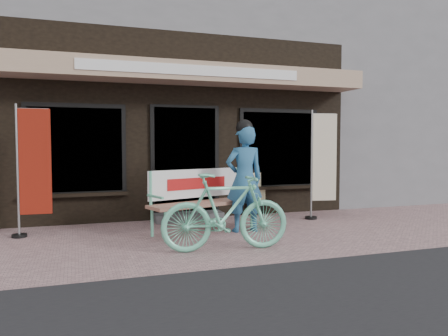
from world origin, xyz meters
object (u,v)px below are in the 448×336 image
object	(u,v)px
bench	(201,195)
menu_stand	(256,191)
person	(244,177)
nobori_cream	(322,163)
nobori_red	(32,169)
bicycle	(226,212)

from	to	relation	value
bench	menu_stand	bearing A→B (deg)	21.65
bench	person	size ratio (longest dim) A/B	1.05
nobori_cream	menu_stand	xyz separation A→B (m)	(-1.01, 0.88, -0.60)
person	nobori_red	bearing A→B (deg)	169.15
person	bicycle	size ratio (longest dim) A/B	1.05
menu_stand	bicycle	bearing A→B (deg)	-134.97
person	menu_stand	size ratio (longest dim) A/B	1.96
bicycle	menu_stand	xyz separation A→B (m)	(1.58, 2.66, -0.05)
nobori_red	nobori_cream	size ratio (longest dim) A/B	0.99
person	nobori_red	world-z (taller)	nobori_red
bicycle	person	bearing A→B (deg)	-27.18
bench	bicycle	bearing A→B (deg)	-109.67
person	menu_stand	world-z (taller)	person
nobori_cream	menu_stand	distance (m)	1.47
bench	menu_stand	size ratio (longest dim) A/B	2.07
bicycle	nobori_red	world-z (taller)	nobori_red
nobori_red	nobori_cream	distance (m)	5.15
bench	nobori_red	xyz separation A→B (m)	(-2.61, 0.46, 0.47)
bench	nobori_cream	bearing A→B (deg)	-9.18
person	bicycle	distance (m)	1.39
bicycle	bench	bearing A→B (deg)	3.73
bench	nobori_cream	distance (m)	2.62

